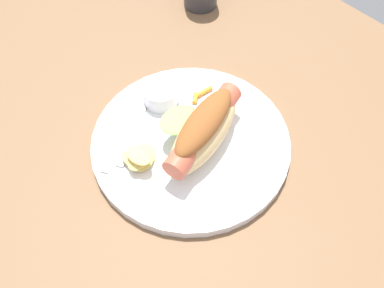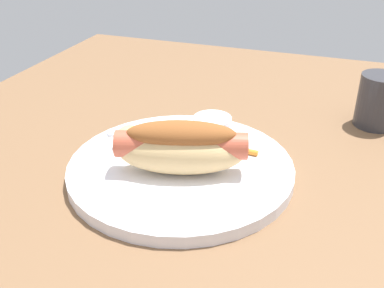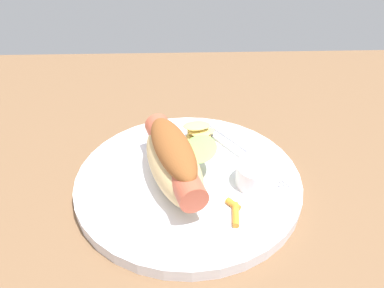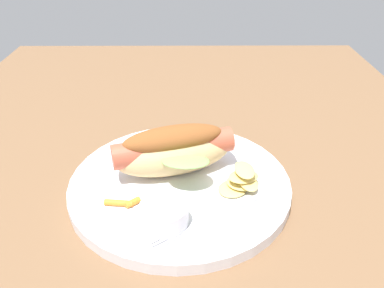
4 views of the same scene
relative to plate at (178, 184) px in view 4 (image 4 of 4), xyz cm
name	(u,v)px [view 4 (image 4 of 4)]	position (x,y,z in cm)	size (l,w,h in cm)	color
ground_plane	(181,180)	(3.23, -0.25, -1.70)	(120.00, 90.00, 1.80)	brown
plate	(178,184)	(0.00, 0.00, 0.00)	(29.11, 29.11, 1.60)	white
hot_dog	(174,150)	(1.77, 0.53, 4.32)	(10.72, 16.64, 6.81)	#DBB77A
sauce_ramekin	(164,215)	(-8.66, 1.30, 2.24)	(5.45, 5.45, 2.87)	white
fork	(215,217)	(-7.50, -4.43, 1.00)	(10.07, 14.01, 0.40)	silver
knife	(233,221)	(-8.27, -6.49, 0.98)	(15.72, 1.40, 0.36)	silver
chips_pile	(241,180)	(-1.87, -8.13, 1.98)	(5.70, 6.61, 2.80)	#E1C669
carrot_garnish	(124,203)	(-5.21, 6.41, 1.19)	(1.83, 4.42, 0.78)	orange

